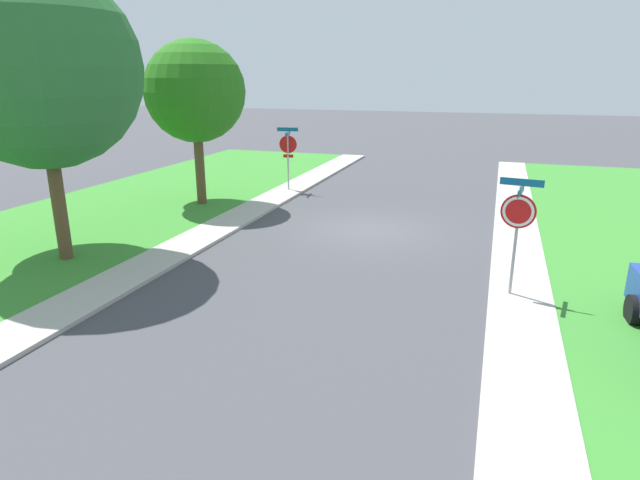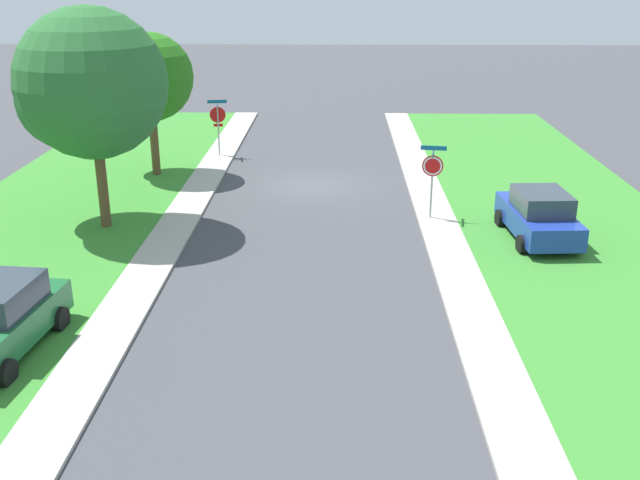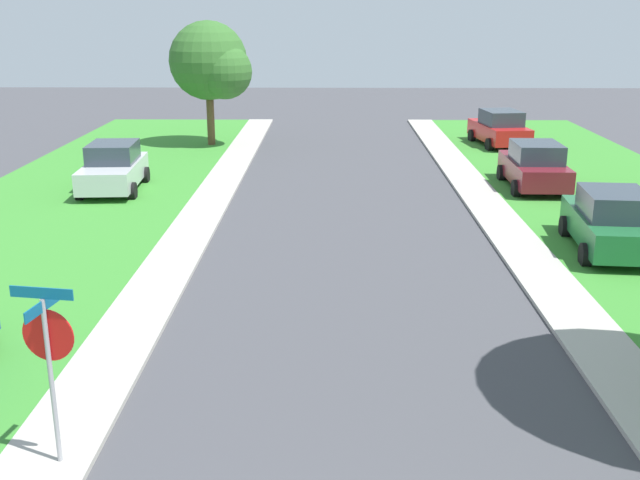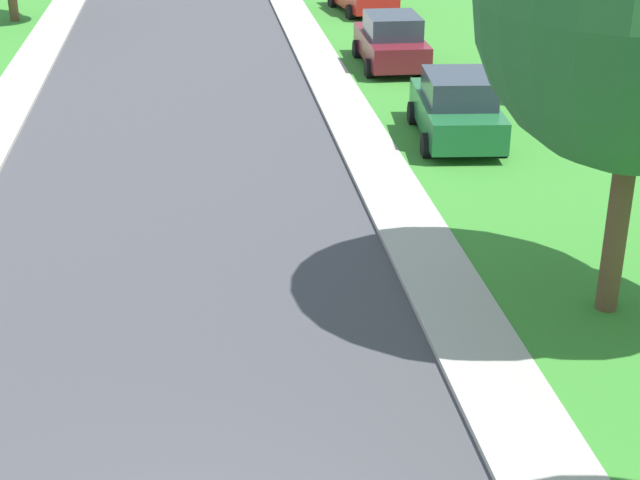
# 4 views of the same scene
# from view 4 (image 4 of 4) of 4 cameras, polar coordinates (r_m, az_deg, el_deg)

# --- Properties ---
(sidewalk_east) EXTENTS (1.40, 56.00, 0.10)m
(sidewalk_east) POSITION_cam_4_polar(r_m,az_deg,el_deg) (21.41, 3.97, 3.52)
(sidewalk_east) COLOR #ADA89E
(sidewalk_east) RESTS_ON ground
(lawn_east) EXTENTS (8.00, 56.00, 0.08)m
(lawn_east) POSITION_cam_4_polar(r_m,az_deg,el_deg) (22.78, 15.67, 3.92)
(lawn_east) COLOR #38842D
(lawn_east) RESTS_ON ground
(car_maroon_behind_trees) EXTENTS (2.11, 4.34, 1.76)m
(car_maroon_behind_trees) POSITION_cam_4_polar(r_m,az_deg,el_deg) (31.26, 4.28, 11.75)
(car_maroon_behind_trees) COLOR maroon
(car_maroon_behind_trees) RESTS_ON ground
(car_green_kerbside_mid) EXTENTS (2.35, 4.45, 1.76)m
(car_green_kerbside_mid) POSITION_cam_4_polar(r_m,az_deg,el_deg) (24.16, 8.17, 7.82)
(car_green_kerbside_mid) COLOR #1E6033
(car_green_kerbside_mid) RESTS_ON ground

